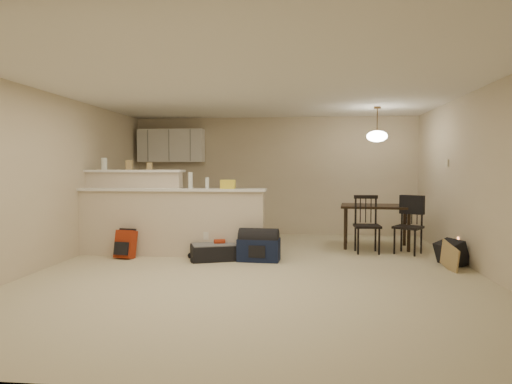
# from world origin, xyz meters

# --- Properties ---
(room) EXTENTS (7.00, 7.02, 2.50)m
(room) POSITION_xyz_m (0.00, 0.00, 1.25)
(room) COLOR beige
(room) RESTS_ON ground
(breakfast_bar) EXTENTS (3.08, 0.58, 1.39)m
(breakfast_bar) POSITION_xyz_m (-1.76, 0.98, 0.61)
(breakfast_bar) COLOR beige
(breakfast_bar) RESTS_ON ground
(upper_cabinets) EXTENTS (1.40, 0.34, 0.70)m
(upper_cabinets) POSITION_xyz_m (-2.20, 3.32, 1.90)
(upper_cabinets) COLOR white
(upper_cabinets) RESTS_ON room
(kitchen_counter) EXTENTS (1.80, 0.60, 0.90)m
(kitchen_counter) POSITION_xyz_m (-2.00, 3.19, 0.45)
(kitchen_counter) COLOR white
(kitchen_counter) RESTS_ON ground
(thermostat) EXTENTS (0.02, 0.12, 0.12)m
(thermostat) POSITION_xyz_m (2.98, 1.55, 1.50)
(thermostat) COLOR beige
(thermostat) RESTS_ON room
(jar) EXTENTS (0.10, 0.10, 0.20)m
(jar) POSITION_xyz_m (-2.72, 1.12, 1.49)
(jar) COLOR silver
(jar) RESTS_ON breakfast_bar
(cereal_box) EXTENTS (0.10, 0.07, 0.16)m
(cereal_box) POSITION_xyz_m (-2.28, 1.12, 1.47)
(cereal_box) COLOR tan
(cereal_box) RESTS_ON breakfast_bar
(small_box) EXTENTS (0.08, 0.06, 0.12)m
(small_box) POSITION_xyz_m (-1.93, 1.12, 1.45)
(small_box) COLOR tan
(small_box) RESTS_ON breakfast_bar
(bottle_a) EXTENTS (0.07, 0.07, 0.26)m
(bottle_a) POSITION_xyz_m (-1.18, 0.90, 1.22)
(bottle_a) COLOR silver
(bottle_a) RESTS_ON breakfast_bar
(bottle_b) EXTENTS (0.06, 0.06, 0.18)m
(bottle_b) POSITION_xyz_m (-0.91, 0.90, 1.18)
(bottle_b) COLOR silver
(bottle_b) RESTS_ON breakfast_bar
(bag_lump) EXTENTS (0.22, 0.18, 0.14)m
(bag_lump) POSITION_xyz_m (-0.57, 0.90, 1.16)
(bag_lump) COLOR tan
(bag_lump) RESTS_ON breakfast_bar
(dining_table) EXTENTS (1.30, 0.94, 0.76)m
(dining_table) POSITION_xyz_m (1.92, 2.00, 0.67)
(dining_table) COLOR black
(dining_table) RESTS_ON ground
(pendant_lamp) EXTENTS (0.36, 0.36, 0.62)m
(pendant_lamp) POSITION_xyz_m (1.92, 2.00, 1.99)
(pendant_lamp) COLOR brown
(pendant_lamp) RESTS_ON room
(dining_chair_near) EXTENTS (0.43, 0.41, 0.96)m
(dining_chair_near) POSITION_xyz_m (1.69, 1.45, 0.48)
(dining_chair_near) COLOR black
(dining_chair_near) RESTS_ON ground
(dining_chair_far) EXTENTS (0.56, 0.55, 0.94)m
(dining_chair_far) POSITION_xyz_m (2.35, 1.43, 0.47)
(dining_chair_far) COLOR black
(dining_chair_far) RESTS_ON ground
(suitcase) EXTENTS (0.80, 0.66, 0.23)m
(suitcase) POSITION_xyz_m (-0.74, 0.61, 0.12)
(suitcase) COLOR black
(suitcase) RESTS_ON ground
(red_backpack) EXTENTS (0.32, 0.23, 0.44)m
(red_backpack) POSITION_xyz_m (-2.16, 0.61, 0.22)
(red_backpack) COLOR #9A2A11
(red_backpack) RESTS_ON ground
(navy_duffel) EXTENTS (0.65, 0.39, 0.34)m
(navy_duffel) POSITION_xyz_m (-0.05, 0.61, 0.17)
(navy_duffel) COLOR #101934
(navy_duffel) RESTS_ON ground
(black_daypack) EXTENTS (0.40, 0.46, 0.34)m
(black_daypack) POSITION_xyz_m (2.79, 0.61, 0.17)
(black_daypack) COLOR black
(black_daypack) RESTS_ON ground
(cardboard_sheet) EXTENTS (0.10, 0.47, 0.36)m
(cardboard_sheet) POSITION_xyz_m (2.65, 0.25, 0.18)
(cardboard_sheet) COLOR tan
(cardboard_sheet) RESTS_ON ground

